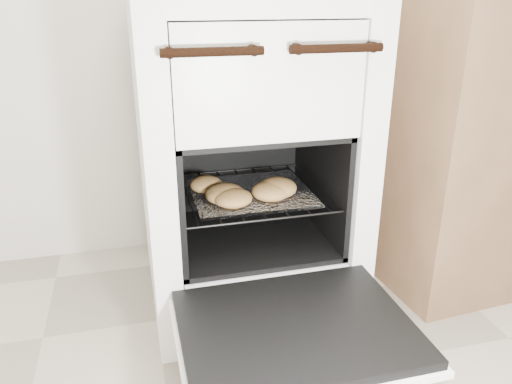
{
  "coord_description": "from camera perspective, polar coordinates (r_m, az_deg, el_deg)",
  "views": [
    {
      "loc": [
        -0.36,
        -0.28,
        0.95
      ],
      "look_at": [
        -0.03,
        1.0,
        0.41
      ],
      "focal_mm": 35.0,
      "sensor_mm": 36.0,
      "label": 1
    }
  ],
  "objects": [
    {
      "name": "counter",
      "position": [
        2.0,
        26.23,
        6.4
      ],
      "size": [
        1.03,
        0.73,
        0.98
      ],
      "primitive_type": "cube",
      "rotation": [
        0.0,
        0.0,
        0.08
      ],
      "color": "brown",
      "rests_on": "ground"
    },
    {
      "name": "baked_rolls",
      "position": [
        1.44,
        -1.91,
        0.18
      ],
      "size": [
        0.34,
        0.27,
        0.06
      ],
      "color": "tan",
      "rests_on": "foil_sheet"
    },
    {
      "name": "stove",
      "position": [
        1.55,
        -1.4,
        3.77
      ],
      "size": [
        0.62,
        0.69,
        0.95
      ],
      "color": "white",
      "rests_on": "ground"
    },
    {
      "name": "oven_rack",
      "position": [
        1.52,
        -0.78,
        -0.0
      ],
      "size": [
        0.45,
        0.43,
        0.01
      ],
      "color": "black",
      "rests_on": "stove"
    },
    {
      "name": "oven_door",
      "position": [
        1.22,
        4.54,
        -15.43
      ],
      "size": [
        0.56,
        0.43,
        0.04
      ],
      "color": "black",
      "rests_on": "stove"
    },
    {
      "name": "foil_sheet",
      "position": [
        1.5,
        -0.59,
        -0.07
      ],
      "size": [
        0.35,
        0.31,
        0.01
      ],
      "primitive_type": "cube",
      "color": "white",
      "rests_on": "oven_rack"
    }
  ]
}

